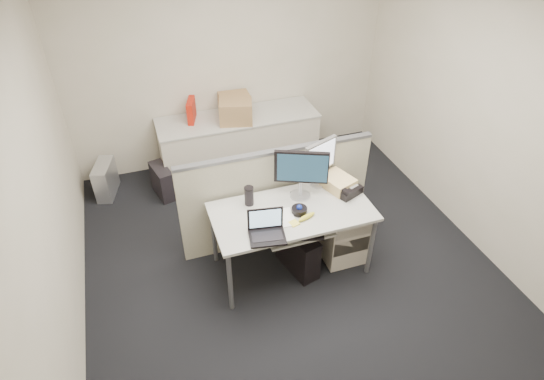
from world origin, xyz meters
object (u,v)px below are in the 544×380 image
object	(u,v)px
monitor_main	(301,175)
desk_phone	(347,190)
desk	(292,216)
laptop	(267,228)

from	to	relation	value
monitor_main	desk_phone	bearing A→B (deg)	10.83
desk	laptop	xyz separation A→B (m)	(-0.34, -0.28, 0.18)
monitor_main	desk	bearing A→B (deg)	-106.44
desk	monitor_main	distance (m)	0.40
desk	laptop	distance (m)	0.47
laptop	desk_phone	size ratio (longest dim) A/B	1.27
desk	desk_phone	xyz separation A→B (m)	(0.60, 0.08, 0.10)
desk	laptop	world-z (taller)	laptop
desk	desk_phone	size ratio (longest dim) A/B	6.11
monitor_main	desk_phone	size ratio (longest dim) A/B	2.06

